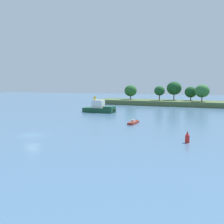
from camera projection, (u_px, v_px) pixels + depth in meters
The scene contains 5 objects.
ground_plane at pixel (32, 135), 48.75m from camera, with size 400.00×400.00×0.00m, color #476B8E.
treeline_island at pixel (205, 100), 111.61m from camera, with size 98.57×15.50×10.40m.
small_motorboat at pixel (133, 123), 62.81m from camera, with size 1.54×5.39×0.98m.
tugboat at pixel (100, 108), 87.81m from camera, with size 10.87×3.94×5.27m.
channel_buoy_red at pixel (187, 138), 42.33m from camera, with size 0.70×0.70×1.90m.
Camera 1 is at (33.14, -37.72, 9.29)m, focal length 42.80 mm.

